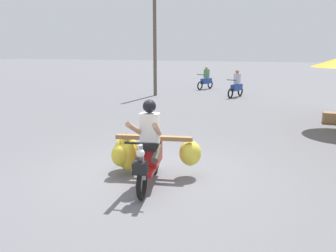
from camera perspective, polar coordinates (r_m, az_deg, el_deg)
ground_plane at (r=6.73m, az=-3.29°, el=-8.45°), size 120.00×120.00×0.00m
motorbike_main_loaded at (r=6.49m, az=-3.95°, el=-4.24°), size 1.90×1.78×1.58m
motorbike_distant_ahead_left at (r=17.76m, az=11.51°, el=6.64°), size 0.69×1.57×1.40m
motorbike_distant_ahead_right at (r=21.00m, az=6.45°, el=7.77°), size 0.75×1.54×1.40m
produce_crate at (r=12.60m, az=25.97°, el=1.26°), size 0.56×0.40×0.36m
utility_pole at (r=17.96m, az=-2.25°, el=14.64°), size 0.18×0.18×5.94m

